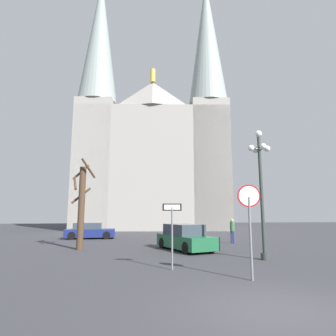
{
  "coord_description": "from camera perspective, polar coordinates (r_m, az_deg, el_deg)",
  "views": [
    {
      "loc": [
        -3.31,
        -6.19,
        2.1
      ],
      "look_at": [
        0.16,
        17.68,
        5.98
      ],
      "focal_mm": 30.47,
      "sensor_mm": 36.0,
      "label": 1
    }
  ],
  "objects": [
    {
      "name": "street_lamp",
      "position": [
        14.43,
        18.07,
        -2.2
      ],
      "size": [
        1.13,
        1.13,
        6.17
      ],
      "color": "#2D3833",
      "rests_on": "ground"
    },
    {
      "name": "parked_car_far_green",
      "position": [
        17.25,
        3.42,
        -13.8
      ],
      "size": [
        3.0,
        4.63,
        1.49
      ],
      "color": "#1E5B38",
      "rests_on": "ground"
    },
    {
      "name": "cathedral",
      "position": [
        41.47,
        -2.97,
        3.97
      ],
      "size": [
        21.72,
        15.8,
        37.46
      ],
      "color": "gray",
      "rests_on": "ground"
    },
    {
      "name": "pedestrian_walking",
      "position": [
        21.56,
        12.73,
        -11.69
      ],
      "size": [
        0.32,
        0.32,
        1.74
      ],
      "color": "navy",
      "rests_on": "ground"
    },
    {
      "name": "stop_sign",
      "position": [
        9.87,
        15.98,
        -8.61
      ],
      "size": [
        0.74,
        0.22,
        3.06
      ],
      "color": "slate",
      "rests_on": "ground"
    },
    {
      "name": "one_way_arrow_sign",
      "position": [
        11.23,
        0.82,
        -11.54
      ],
      "size": [
        0.75,
        0.11,
        2.49
      ],
      "color": "slate",
      "rests_on": "ground"
    },
    {
      "name": "parked_car_near_navy",
      "position": [
        25.82,
        -15.39,
        -12.07
      ],
      "size": [
        4.15,
        1.85,
        1.34
      ],
      "color": "navy",
      "rests_on": "ground"
    },
    {
      "name": "bare_tree",
      "position": [
        18.16,
        -16.93,
        -6.94
      ],
      "size": [
        1.51,
        1.53,
        5.4
      ],
      "color": "#473323",
      "rests_on": "ground"
    },
    {
      "name": "ground_plane",
      "position": [
        7.33,
        21.08,
        -25.24
      ],
      "size": [
        120.0,
        120.0,
        0.0
      ],
      "primitive_type": "plane",
      "color": "#38383D"
    }
  ]
}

